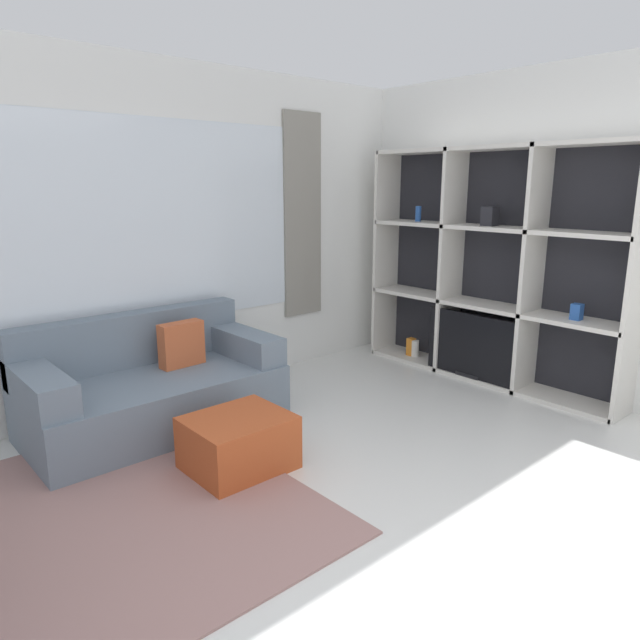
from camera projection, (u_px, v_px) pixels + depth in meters
ground_plane at (471, 620)px, 2.35m from camera, size 16.00×16.00×0.00m
wall_back at (125, 237)px, 4.37m from camera, size 6.86×0.11×2.70m
wall_right at (515, 231)px, 5.04m from camera, size 0.07×4.37×2.70m
area_rug at (75, 529)px, 2.96m from camera, size 2.35×2.17×0.01m
shelving_unit at (491, 272)px, 5.07m from camera, size 0.37×2.48×2.07m
couch_main at (152, 387)px, 4.20m from camera, size 1.78×0.92×0.80m
ottoman at (238, 443)px, 3.57m from camera, size 0.61×0.52×0.35m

